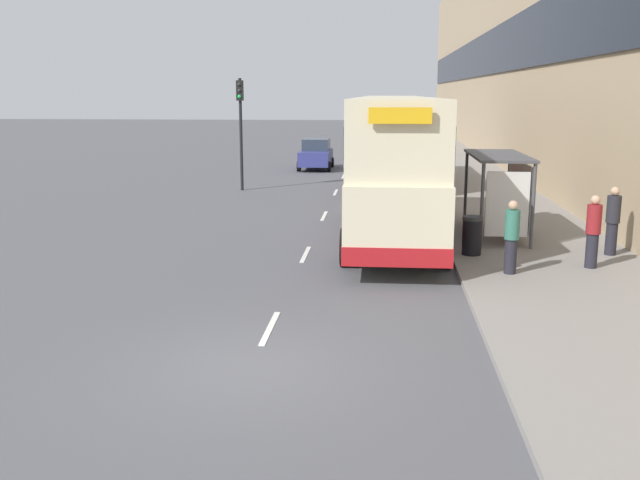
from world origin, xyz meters
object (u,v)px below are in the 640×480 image
at_px(pedestrian_1, 514,192).
at_px(bus_shelter, 505,180).
at_px(pedestrian_at_shelter, 613,220).
at_px(double_decker_bus_near, 395,166).
at_px(litter_bin, 472,235).
at_px(pedestrian_3, 593,231).
at_px(pedestrian_2, 512,236).
at_px(car_0, 388,151).
at_px(car_2, 383,125).
at_px(traffic_light_far_kerb, 240,116).
at_px(car_1, 316,154).
at_px(double_decker_bus_ahead, 391,139).

bearing_deg(pedestrian_1, bus_shelter, -104.90).
xyz_separation_m(pedestrian_at_shelter, pedestrian_1, (-1.65, 5.51, 0.00)).
xyz_separation_m(double_decker_bus_near, litter_bin, (2.08, -2.30, -1.62)).
bearing_deg(pedestrian_3, pedestrian_at_shelter, 58.66).
xyz_separation_m(pedestrian_1, litter_bin, (-2.10, -5.82, -0.42)).
xyz_separation_m(bus_shelter, pedestrian_2, (-0.54, -4.54, -0.82)).
bearing_deg(litter_bin, car_0, 94.61).
bearing_deg(car_2, traffic_light_far_kerb, -97.46).
relative_size(bus_shelter, pedestrian_at_shelter, 2.27).
distance_m(pedestrian_2, litter_bin, 2.16).
relative_size(bus_shelter, car_2, 0.94).
height_order(double_decker_bus_near, pedestrian_1, double_decker_bus_near).
relative_size(car_1, litter_bin, 3.82).
distance_m(car_0, litter_bin, 26.29).
relative_size(car_0, pedestrian_at_shelter, 2.47).
bearing_deg(bus_shelter, traffic_light_far_kerb, 133.10).
distance_m(double_decker_bus_ahead, car_2, 47.29).
distance_m(pedestrian_at_shelter, pedestrian_3, 1.81).
xyz_separation_m(car_2, pedestrian_1, (4.60, -56.83, 0.24)).
bearing_deg(double_decker_bus_ahead, pedestrian_at_shelter, -68.96).
height_order(bus_shelter, double_decker_bus_ahead, double_decker_bus_ahead).
bearing_deg(double_decker_bus_near, car_1, 101.75).
relative_size(pedestrian_1, pedestrian_2, 1.04).
xyz_separation_m(litter_bin, traffic_light_far_kerb, (-8.95, 13.40, 2.75)).
bearing_deg(litter_bin, pedestrian_2, -71.30).
relative_size(car_1, pedestrian_1, 2.16).
height_order(bus_shelter, car_1, bus_shelter).
xyz_separation_m(pedestrian_at_shelter, litter_bin, (-3.75, -0.30, -0.42)).
distance_m(bus_shelter, double_decker_bus_near, 3.33).
xyz_separation_m(car_2, pedestrian_2, (3.18, -64.66, 0.21)).
height_order(car_1, pedestrian_2, pedestrian_2).
height_order(bus_shelter, pedestrian_at_shelter, bus_shelter).
relative_size(pedestrian_1, traffic_light_far_kerb, 0.36).
xyz_separation_m(bus_shelter, litter_bin, (-1.22, -2.52, -1.21)).
xyz_separation_m(double_decker_bus_near, traffic_light_far_kerb, (-6.88, 11.10, 1.14)).
relative_size(car_1, traffic_light_far_kerb, 0.79).
bearing_deg(pedestrian_2, car_2, 92.82).
distance_m(car_1, litter_bin, 23.85).
bearing_deg(double_decker_bus_near, pedestrian_at_shelter, -18.87).
bearing_deg(car_1, double_decker_bus_near, 101.75).
bearing_deg(double_decker_bus_ahead, traffic_light_far_kerb, -163.92).
height_order(bus_shelter, pedestrian_2, bus_shelter).
bearing_deg(car_2, car_1, -95.58).
bearing_deg(litter_bin, bus_shelter, 64.17).
distance_m(pedestrian_1, pedestrian_3, 7.10).
height_order(car_0, car_1, car_1).
xyz_separation_m(pedestrian_1, pedestrian_3, (0.71, -7.06, -0.01)).
distance_m(bus_shelter, pedestrian_at_shelter, 3.45).
height_order(pedestrian_at_shelter, litter_bin, pedestrian_at_shelter).
bearing_deg(pedestrian_at_shelter, double_decker_bus_ahead, 111.04).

